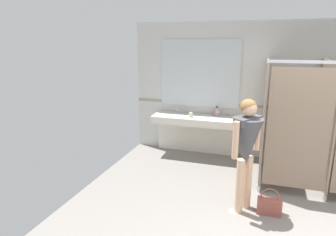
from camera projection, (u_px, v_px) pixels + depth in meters
wall_back at (308, 94)px, 5.49m from camera, size 6.84×0.12×2.67m
wall_back_tile_band at (307, 110)px, 5.51m from camera, size 6.84×0.01×0.06m
vanity_counter at (196, 126)px, 6.03m from camera, size 1.73×0.56×0.94m
mirror_panel at (200, 74)px, 5.96m from camera, size 1.63×0.02×1.35m
bathroom_stalls at (327, 123)px, 4.54m from camera, size 1.93×1.54×2.04m
person_standing at (247, 143)px, 3.88m from camera, size 0.55×0.55×1.57m
handbag at (269, 206)px, 3.98m from camera, size 0.32×0.13×0.38m
soap_dispenser at (217, 112)px, 5.92m from camera, size 0.07×0.07×0.21m
paper_cup at (191, 115)px, 5.83m from camera, size 0.07×0.07×0.09m
floor_drain_cover at (234, 211)px, 4.07m from camera, size 0.14×0.14×0.01m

